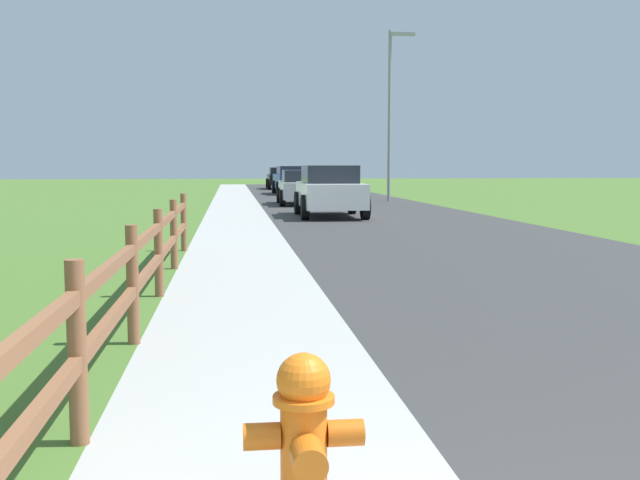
{
  "coord_description": "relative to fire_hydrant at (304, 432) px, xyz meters",
  "views": [
    {
      "loc": [
        -1.15,
        -1.71,
        1.62
      ],
      "look_at": [
        -0.09,
        7.17,
        0.71
      ],
      "focal_mm": 41.92,
      "sensor_mm": 36.0,
      "label": 1
    }
  ],
  "objects": [
    {
      "name": "ground_plane",
      "position": [
        0.83,
        23.39,
        -0.39
      ],
      "size": [
        120.0,
        120.0,
        0.0
      ],
      "primitive_type": "plane",
      "color": "#486D2B"
    },
    {
      "name": "road_asphalt",
      "position": [
        4.33,
        25.39,
        -0.39
      ],
      "size": [
        7.0,
        66.0,
        0.01
      ],
      "primitive_type": "cube",
      "color": "#383838",
      "rests_on": "ground"
    },
    {
      "name": "curb_concrete",
      "position": [
        -2.17,
        25.39,
        -0.39
      ],
      "size": [
        6.0,
        66.0,
        0.01
      ],
      "primitive_type": "cube",
      "color": "#ABABA6",
      "rests_on": "ground"
    },
    {
      "name": "grass_verge",
      "position": [
        -3.67,
        25.39,
        -0.39
      ],
      "size": [
        5.0,
        66.0,
        0.0
      ],
      "primitive_type": "cube",
      "color": "#486D2B",
      "rests_on": "ground"
    },
    {
      "name": "fire_hydrant",
      "position": [
        0.0,
        0.0,
        0.0
      ],
      "size": [
        0.56,
        0.47,
        0.76
      ],
      "color": "orange",
      "rests_on": "ground"
    },
    {
      "name": "rail_fence",
      "position": [
        -1.21,
        4.68,
        0.24
      ],
      "size": [
        0.11,
        12.35,
        1.08
      ],
      "color": "brown",
      "rests_on": "ground"
    },
    {
      "name": "parked_suv_white",
      "position": [
        2.73,
        19.75,
        0.43
      ],
      "size": [
        2.05,
        4.26,
        1.59
      ],
      "color": "white",
      "rests_on": "ground"
    },
    {
      "name": "parked_car_silver",
      "position": [
        2.56,
        27.01,
        0.32
      ],
      "size": [
        2.04,
        4.38,
        1.4
      ],
      "color": "#B7BABF",
      "rests_on": "ground"
    },
    {
      "name": "parked_car_blue",
      "position": [
        3.11,
        37.76,
        0.41
      ],
      "size": [
        2.25,
        4.67,
        1.54
      ],
      "color": "navy",
      "rests_on": "ground"
    },
    {
      "name": "parked_car_black",
      "position": [
        3.06,
        46.67,
        0.35
      ],
      "size": [
        2.08,
        4.53,
        1.44
      ],
      "color": "black",
      "rests_on": "ground"
    },
    {
      "name": "street_lamp",
      "position": [
        6.76,
        29.42,
        3.97
      ],
      "size": [
        1.17,
        0.2,
        7.47
      ],
      "color": "gray",
      "rests_on": "ground"
    }
  ]
}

